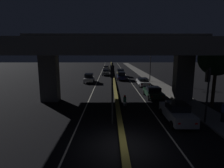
{
  "coord_description": "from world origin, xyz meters",
  "views": [
    {
      "loc": [
        -0.8,
        -10.0,
        5.68
      ],
      "look_at": [
        -0.5,
        14.98,
        1.27
      ],
      "focal_mm": 28.0,
      "sensor_mm": 36.0,
      "label": 1
    }
  ],
  "objects_px": {
    "car_dark_blue_fourth": "(121,75)",
    "car_grey_second_oncoming": "(106,72)",
    "traffic_light_right_of_median": "(208,86)",
    "car_grey_fifth": "(120,73)",
    "street_lamp": "(148,61)",
    "car_white_lead_oncoming": "(89,78)",
    "car_white_third": "(143,82)",
    "car_dark_green_second": "(153,92)",
    "pedestrian_on_sidewalk": "(224,112)",
    "motorcycle_white_filtering_near": "(125,102)",
    "car_silver_lead": "(177,112)",
    "traffic_light_left_of_median": "(112,83)",
    "car_silver_third_oncoming": "(106,68)"
  },
  "relations": [
    {
      "from": "street_lamp",
      "to": "car_grey_second_oncoming",
      "type": "height_order",
      "value": "street_lamp"
    },
    {
      "from": "street_lamp",
      "to": "pedestrian_on_sidewalk",
      "type": "distance_m",
      "value": 21.43
    },
    {
      "from": "car_white_third",
      "to": "car_grey_fifth",
      "type": "xyz_separation_m",
      "value": [
        -3.21,
        12.84,
        0.19
      ]
    },
    {
      "from": "car_grey_fifth",
      "to": "pedestrian_on_sidewalk",
      "type": "bearing_deg",
      "value": -166.38
    },
    {
      "from": "car_silver_third_oncoming",
      "to": "traffic_light_right_of_median",
      "type": "bearing_deg",
      "value": 13.02
    },
    {
      "from": "motorcycle_white_filtering_near",
      "to": "pedestrian_on_sidewalk",
      "type": "height_order",
      "value": "pedestrian_on_sidewalk"
    },
    {
      "from": "street_lamp",
      "to": "traffic_light_left_of_median",
      "type": "bearing_deg",
      "value": -109.43
    },
    {
      "from": "car_dark_green_second",
      "to": "car_white_third",
      "type": "height_order",
      "value": "car_dark_green_second"
    },
    {
      "from": "traffic_light_left_of_median",
      "to": "car_silver_third_oncoming",
      "type": "bearing_deg",
      "value": 91.7
    },
    {
      "from": "car_grey_fifth",
      "to": "car_grey_second_oncoming",
      "type": "bearing_deg",
      "value": 58.29
    },
    {
      "from": "traffic_light_left_of_median",
      "to": "car_silver_third_oncoming",
      "type": "relative_size",
      "value": 1.22
    },
    {
      "from": "traffic_light_right_of_median",
      "to": "car_dark_green_second",
      "type": "distance_m",
      "value": 9.13
    },
    {
      "from": "car_dark_green_second",
      "to": "car_white_third",
      "type": "distance_m",
      "value": 8.34
    },
    {
      "from": "car_silver_lead",
      "to": "car_white_lead_oncoming",
      "type": "relative_size",
      "value": 1.08
    },
    {
      "from": "car_dark_blue_fourth",
      "to": "car_silver_third_oncoming",
      "type": "height_order",
      "value": "car_dark_blue_fourth"
    },
    {
      "from": "traffic_light_right_of_median",
      "to": "car_white_lead_oncoming",
      "type": "xyz_separation_m",
      "value": [
        -11.86,
        20.6,
        -2.23
      ]
    },
    {
      "from": "motorcycle_white_filtering_near",
      "to": "car_silver_lead",
      "type": "bearing_deg",
      "value": -131.28
    },
    {
      "from": "car_dark_green_second",
      "to": "car_white_lead_oncoming",
      "type": "height_order",
      "value": "car_white_lead_oncoming"
    },
    {
      "from": "car_white_third",
      "to": "car_dark_blue_fourth",
      "type": "xyz_separation_m",
      "value": [
        -3.42,
        7.23,
        0.2
      ]
    },
    {
      "from": "car_grey_second_oncoming",
      "to": "car_dark_blue_fourth",
      "type": "bearing_deg",
      "value": 22.27
    },
    {
      "from": "traffic_light_left_of_median",
      "to": "car_white_third",
      "type": "xyz_separation_m",
      "value": [
        5.66,
        16.87,
        -2.65
      ]
    },
    {
      "from": "traffic_light_left_of_median",
      "to": "car_dark_blue_fourth",
      "type": "distance_m",
      "value": 24.33
    },
    {
      "from": "street_lamp",
      "to": "motorcycle_white_filtering_near",
      "type": "distance_m",
      "value": 18.37
    },
    {
      "from": "traffic_light_left_of_median",
      "to": "car_silver_lead",
      "type": "height_order",
      "value": "traffic_light_left_of_median"
    },
    {
      "from": "traffic_light_left_of_median",
      "to": "traffic_light_right_of_median",
      "type": "height_order",
      "value": "traffic_light_left_of_median"
    },
    {
      "from": "car_white_third",
      "to": "car_grey_second_oncoming",
      "type": "bearing_deg",
      "value": 24.25
    },
    {
      "from": "street_lamp",
      "to": "pedestrian_on_sidewalk",
      "type": "relative_size",
      "value": 4.08
    },
    {
      "from": "street_lamp",
      "to": "car_grey_second_oncoming",
      "type": "distance_m",
      "value": 14.5
    },
    {
      "from": "car_dark_blue_fourth",
      "to": "car_grey_second_oncoming",
      "type": "distance_m",
      "value": 8.76
    },
    {
      "from": "car_silver_third_oncoming",
      "to": "car_grey_second_oncoming",
      "type": "bearing_deg",
      "value": 1.66
    },
    {
      "from": "motorcycle_white_filtering_near",
      "to": "car_white_third",
      "type": "bearing_deg",
      "value": -16.71
    },
    {
      "from": "traffic_light_right_of_median",
      "to": "car_grey_fifth",
      "type": "xyz_separation_m",
      "value": [
        -5.12,
        29.7,
        -2.22
      ]
    },
    {
      "from": "street_lamp",
      "to": "car_dark_blue_fourth",
      "type": "bearing_deg",
      "value": 149.73
    },
    {
      "from": "car_grey_fifth",
      "to": "car_grey_second_oncoming",
      "type": "relative_size",
      "value": 0.97
    },
    {
      "from": "car_white_lead_oncoming",
      "to": "car_dark_green_second",
      "type": "bearing_deg",
      "value": 36.31
    },
    {
      "from": "traffic_light_left_of_median",
      "to": "car_dark_green_second",
      "type": "relative_size",
      "value": 1.11
    },
    {
      "from": "traffic_light_left_of_median",
      "to": "pedestrian_on_sidewalk",
      "type": "distance_m",
      "value": 9.37
    },
    {
      "from": "car_silver_lead",
      "to": "motorcycle_white_filtering_near",
      "type": "relative_size",
      "value": 2.39
    },
    {
      "from": "car_dark_blue_fourth",
      "to": "car_grey_second_oncoming",
      "type": "xyz_separation_m",
      "value": [
        -3.53,
        8.02,
        -0.17
      ]
    },
    {
      "from": "car_silver_third_oncoming",
      "to": "pedestrian_on_sidewalk",
      "type": "relative_size",
      "value": 2.36
    },
    {
      "from": "street_lamp",
      "to": "car_white_third",
      "type": "distance_m",
      "value": 5.76
    },
    {
      "from": "street_lamp",
      "to": "pedestrian_on_sidewalk",
      "type": "bearing_deg",
      "value": -85.57
    },
    {
      "from": "car_grey_second_oncoming",
      "to": "pedestrian_on_sidewalk",
      "type": "distance_m",
      "value": 33.79
    },
    {
      "from": "car_grey_fifth",
      "to": "car_white_lead_oncoming",
      "type": "distance_m",
      "value": 11.33
    },
    {
      "from": "pedestrian_on_sidewalk",
      "to": "car_grey_fifth",
      "type": "bearing_deg",
      "value": 102.54
    },
    {
      "from": "traffic_light_left_of_median",
      "to": "car_white_third",
      "type": "height_order",
      "value": "traffic_light_left_of_median"
    },
    {
      "from": "street_lamp",
      "to": "car_dark_blue_fourth",
      "type": "xyz_separation_m",
      "value": [
        -5.19,
        3.03,
        -3.32
      ]
    },
    {
      "from": "traffic_light_left_of_median",
      "to": "car_grey_second_oncoming",
      "type": "xyz_separation_m",
      "value": [
        -1.29,
        32.11,
        -2.62
      ]
    },
    {
      "from": "street_lamp",
      "to": "car_white_lead_oncoming",
      "type": "distance_m",
      "value": 12.2
    },
    {
      "from": "car_dark_blue_fourth",
      "to": "car_grey_fifth",
      "type": "bearing_deg",
      "value": -2.84
    }
  ]
}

